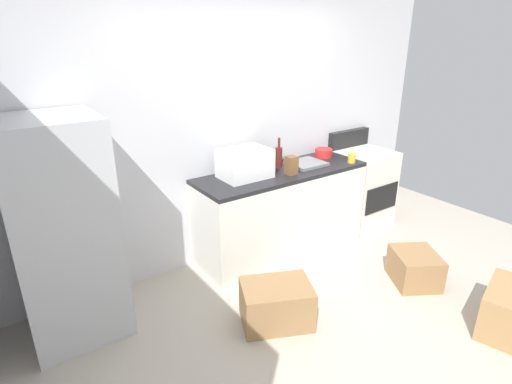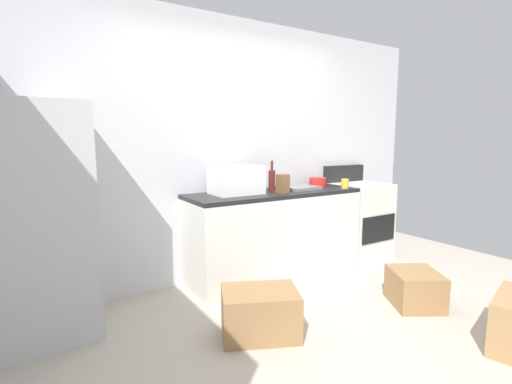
{
  "view_description": "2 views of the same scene",
  "coord_description": "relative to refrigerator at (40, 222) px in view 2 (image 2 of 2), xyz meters",
  "views": [
    {
      "loc": [
        -2.12,
        -1.79,
        2.18
      ],
      "look_at": [
        -0.25,
        0.87,
        0.9
      ],
      "focal_mm": 28.58,
      "sensor_mm": 36.0,
      "label": 1
    },
    {
      "loc": [
        -1.83,
        -1.84,
        1.42
      ],
      "look_at": [
        -0.17,
        0.79,
        0.98
      ],
      "focal_mm": 26.22,
      "sensor_mm": 36.0,
      "label": 2
    }
  ],
  "objects": [
    {
      "name": "kitchen_counter",
      "position": [
        2.05,
        0.05,
        -0.39
      ],
      "size": [
        1.8,
        0.6,
        0.9
      ],
      "color": "silver",
      "rests_on": "ground_plane"
    },
    {
      "name": "refrigerator",
      "position": [
        0.0,
        0.0,
        0.0
      ],
      "size": [
        0.68,
        0.66,
        1.67
      ],
      "primitive_type": "cube",
      "color": "silver",
      "rests_on": "ground_plane"
    },
    {
      "name": "mixing_bowl",
      "position": [
        2.73,
        0.17,
        0.11
      ],
      "size": [
        0.19,
        0.19,
        0.09
      ],
      "primitive_type": "cylinder",
      "color": "red",
      "rests_on": "kitchen_counter"
    },
    {
      "name": "cardboard_box_large",
      "position": [
        2.7,
        -1.13,
        -0.69
      ],
      "size": [
        0.55,
        0.57,
        0.3
      ],
      "primitive_type": "cube",
      "rotation": [
        0.0,
        0.0,
        -0.54
      ],
      "color": "olive",
      "rests_on": "ground_plane"
    },
    {
      "name": "microwave",
      "position": [
        1.64,
        0.1,
        0.2
      ],
      "size": [
        0.46,
        0.34,
        0.27
      ],
      "primitive_type": "cube",
      "color": "white",
      "rests_on": "kitchen_counter"
    },
    {
      "name": "ground_plane",
      "position": [
        1.75,
        -1.15,
        -0.84
      ],
      "size": [
        6.0,
        6.0,
        0.0
      ],
      "primitive_type": "plane",
      "color": "#B2A899"
    },
    {
      "name": "coffee_mug",
      "position": [
        2.82,
        -0.16,
        0.11
      ],
      "size": [
        0.08,
        0.08,
        0.1
      ],
      "primitive_type": "cylinder",
      "color": "gold",
      "rests_on": "kitchen_counter"
    },
    {
      "name": "wine_bottle",
      "position": [
        2.11,
        0.18,
        0.17
      ],
      "size": [
        0.07,
        0.07,
        0.3
      ],
      "color": "#591E19",
      "rests_on": "kitchen_counter"
    },
    {
      "name": "cardboard_box_medium",
      "position": [
        1.31,
        -0.84,
        -0.67
      ],
      "size": [
        0.66,
        0.58,
        0.34
      ],
      "primitive_type": "cube",
      "rotation": [
        0.0,
        0.0,
        -0.43
      ],
      "color": "olive",
      "rests_on": "ground_plane"
    },
    {
      "name": "knife_block",
      "position": [
        2.06,
        -0.08,
        0.15
      ],
      "size": [
        0.1,
        0.1,
        0.18
      ],
      "primitive_type": "cube",
      "color": "brown",
      "rests_on": "kitchen_counter"
    },
    {
      "name": "stove_oven",
      "position": [
        3.27,
        0.06,
        -0.37
      ],
      "size": [
        0.6,
        0.61,
        1.1
      ],
      "color": "silver",
      "rests_on": "ground_plane"
    },
    {
      "name": "wall_back",
      "position": [
        1.75,
        0.4,
        0.46
      ],
      "size": [
        5.0,
        0.1,
        2.6
      ],
      "primitive_type": "cube",
      "color": "silver",
      "rests_on": "ground_plane"
    },
    {
      "name": "sink_basin",
      "position": [
        2.37,
        0.06,
        0.08
      ],
      "size": [
        0.36,
        0.32,
        0.03
      ],
      "primitive_type": "cube",
      "color": "slate",
      "rests_on": "kitchen_counter"
    }
  ]
}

